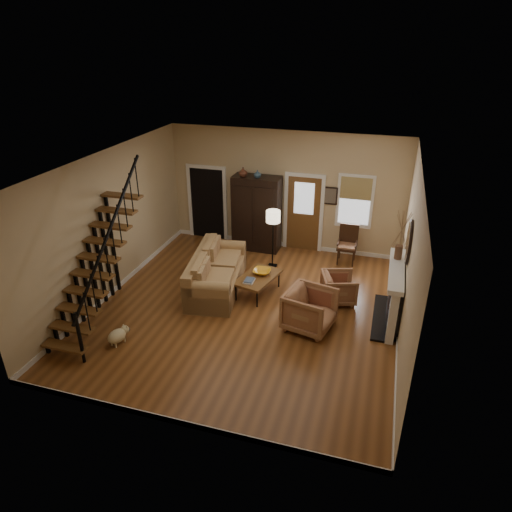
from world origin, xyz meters
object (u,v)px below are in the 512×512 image
(armchair_left, at_px, (310,310))
(side_chair, at_px, (347,245))
(armchair_right, at_px, (339,288))
(sofa, at_px, (217,272))
(floor_lamp, at_px, (273,240))
(coffee_table, at_px, (258,285))
(armoire, at_px, (257,213))

(armchair_left, bearing_deg, side_chair, 5.96)
(armchair_left, bearing_deg, armchair_right, -7.09)
(sofa, relative_size, floor_lamp, 1.55)
(sofa, height_order, armchair_left, sofa)
(coffee_table, xyz_separation_m, floor_lamp, (-0.02, 1.42, 0.55))
(floor_lamp, relative_size, side_chair, 1.54)
(sofa, bearing_deg, side_chair, 30.04)
(armchair_left, xyz_separation_m, floor_lamp, (-1.44, 2.44, 0.35))
(armchair_left, bearing_deg, floor_lamp, 43.24)
(armoire, xyz_separation_m, floor_lamp, (0.73, -1.00, -0.27))
(floor_lamp, bearing_deg, armchair_right, -32.92)
(side_chair, bearing_deg, armchair_right, -88.43)
(armoire, height_order, armchair_left, armoire)
(armchair_left, xyz_separation_m, armchair_right, (0.44, 1.23, -0.09))
(side_chair, bearing_deg, armoire, 175.52)
(armoire, bearing_deg, sofa, -95.84)
(armoire, relative_size, sofa, 0.87)
(armoire, height_order, armchair_right, armoire)
(sofa, relative_size, armchair_right, 3.20)
(sofa, height_order, floor_lamp, floor_lamp)
(armchair_right, height_order, floor_lamp, floor_lamp)
(armchair_right, bearing_deg, coffee_table, 78.64)
(armoire, height_order, floor_lamp, armoire)
(coffee_table, distance_m, armchair_left, 1.76)
(armchair_left, height_order, side_chair, side_chair)
(armoire, relative_size, floor_lamp, 1.34)
(armchair_left, distance_m, armchair_right, 1.31)
(armchair_right, bearing_deg, armchair_left, 142.57)
(coffee_table, height_order, side_chair, side_chair)
(coffee_table, height_order, armchair_right, armchair_right)
(armchair_right, height_order, side_chair, side_chair)
(coffee_table, height_order, armchair_left, armchair_left)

